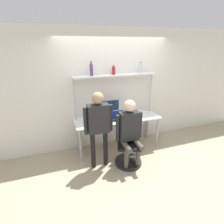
% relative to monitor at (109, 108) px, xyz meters
% --- Properties ---
extents(ground_plane, '(12.00, 12.00, 0.00)m').
position_rel_monitor_xyz_m(ground_plane, '(0.16, -0.50, -0.99)').
color(ground_plane, tan).
extents(wall_back, '(8.00, 0.06, 2.70)m').
position_rel_monitor_xyz_m(wall_back, '(0.16, 0.17, 0.36)').
color(wall_back, silver).
rests_on(wall_back, ground_plane).
extents(desk, '(1.96, 0.62, 0.78)m').
position_rel_monitor_xyz_m(desk, '(0.16, -0.17, -0.29)').
color(desk, white).
rests_on(desk, ground_plane).
extents(shelf_unit, '(1.86, 0.24, 1.74)m').
position_rel_monitor_xyz_m(shelf_unit, '(0.16, 0.01, 0.49)').
color(shelf_unit, white).
rests_on(shelf_unit, ground_plane).
extents(monitor, '(0.50, 0.21, 0.39)m').
position_rel_monitor_xyz_m(monitor, '(0.00, 0.00, 0.00)').
color(monitor, '#B7B7BC').
rests_on(monitor, desk).
extents(laptop, '(0.33, 0.21, 0.21)m').
position_rel_monitor_xyz_m(laptop, '(0.13, -0.26, -0.15)').
color(laptop, silver).
rests_on(laptop, desk).
extents(cell_phone, '(0.07, 0.15, 0.01)m').
position_rel_monitor_xyz_m(cell_phone, '(0.39, -0.30, -0.20)').
color(cell_phone, black).
rests_on(cell_phone, desk).
extents(office_chair, '(0.59, 0.59, 0.93)m').
position_rel_monitor_xyz_m(office_chair, '(0.18, -0.77, -0.70)').
color(office_chair, black).
rests_on(office_chair, ground_plane).
extents(person_seated, '(0.55, 0.47, 1.39)m').
position_rel_monitor_xyz_m(person_seated, '(0.16, -0.82, -0.16)').
color(person_seated, '#4C473D').
rests_on(person_seated, ground_plane).
extents(person_standing, '(0.56, 0.21, 1.57)m').
position_rel_monitor_xyz_m(person_standing, '(-0.43, -0.69, 0.01)').
color(person_standing, black).
rests_on(person_standing, ground_plane).
extents(bottle_red, '(0.08, 0.08, 0.19)m').
position_rel_monitor_xyz_m(bottle_red, '(0.12, 0.01, 0.83)').
color(bottle_red, maroon).
rests_on(bottle_red, shelf_unit).
extents(bottle_clear, '(0.07, 0.07, 0.24)m').
position_rel_monitor_xyz_m(bottle_clear, '(0.76, 0.01, 0.85)').
color(bottle_clear, silver).
rests_on(bottle_clear, shelf_unit).
extents(bottle_purple, '(0.07, 0.07, 0.29)m').
position_rel_monitor_xyz_m(bottle_purple, '(-0.37, 0.01, 0.88)').
color(bottle_purple, '#593372').
rests_on(bottle_purple, shelf_unit).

